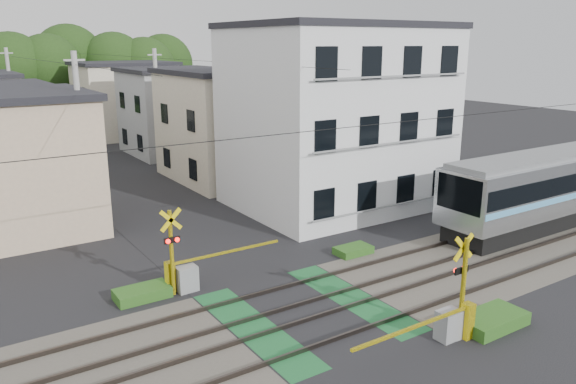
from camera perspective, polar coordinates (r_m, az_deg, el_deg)
ground at (r=18.30m, az=1.84°, el=-12.17°), size 120.00×120.00×0.00m
track_bed at (r=18.29m, az=1.84°, el=-12.07°), size 120.00×120.00×0.14m
crossing_signal_near at (r=17.18m, az=16.39°, el=-12.07°), size 4.74×0.65×3.09m
crossing_signal_far at (r=19.80m, az=-10.56°, el=-7.98°), size 4.74×0.65×3.09m
apartment_block at (r=29.23m, az=4.89°, el=7.64°), size 10.20×8.36×9.30m
houses_row at (r=40.72m, az=-19.42°, el=6.90°), size 22.07×31.35×6.80m
tree_hill at (r=62.17m, az=-24.37°, el=10.38°), size 40.00×12.81×10.26m
catenary at (r=20.90m, az=15.46°, el=1.56°), size 60.00×5.04×7.00m
utility_poles at (r=37.50m, az=-20.35°, el=7.49°), size 7.90×42.00×8.00m
pedestrian at (r=47.07m, az=-20.79°, el=4.83°), size 0.69×0.51×1.75m
weed_patches at (r=19.13m, az=6.39°, el=-10.40°), size 10.25×8.80×0.40m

